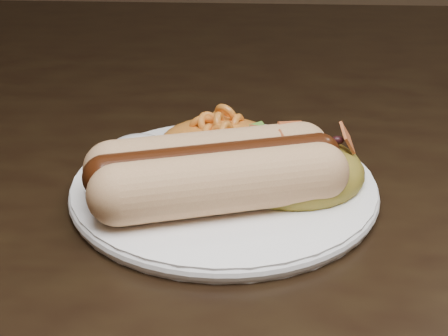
{
  "coord_description": "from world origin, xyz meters",
  "views": [
    {
      "loc": [
        -0.09,
        -0.56,
        0.99
      ],
      "look_at": [
        -0.11,
        -0.13,
        0.77
      ],
      "focal_mm": 55.0,
      "sensor_mm": 36.0,
      "label": 1
    }
  ],
  "objects": [
    {
      "name": "table",
      "position": [
        0.0,
        0.0,
        0.66
      ],
      "size": [
        1.6,
        0.9,
        0.75
      ],
      "color": "black",
      "rests_on": "floor"
    },
    {
      "name": "plate",
      "position": [
        -0.11,
        -0.13,
        0.76
      ],
      "size": [
        0.22,
        0.22,
        0.01
      ],
      "primitive_type": "cylinder",
      "rotation": [
        0.0,
        0.0,
        -0.01
      ],
      "color": "white",
      "rests_on": "table"
    },
    {
      "name": "hotdog",
      "position": [
        -0.12,
        -0.15,
        0.78
      ],
      "size": [
        0.15,
        0.11,
        0.04
      ],
      "rotation": [
        0.0,
        0.0,
        0.29
      ],
      "color": "#E2BB85",
      "rests_on": "plate"
    },
    {
      "name": "mac_and_cheese",
      "position": [
        -0.12,
        -0.08,
        0.78
      ],
      "size": [
        0.11,
        0.1,
        0.04
      ],
      "primitive_type": "ellipsoid",
      "rotation": [
        0.0,
        0.0,
        0.19
      ],
      "color": "#FFA341",
      "rests_on": "plate"
    },
    {
      "name": "sour_cream",
      "position": [
        -0.17,
        -0.11,
        0.78
      ],
      "size": [
        0.07,
        0.07,
        0.03
      ],
      "primitive_type": "ellipsoid",
      "rotation": [
        0.0,
        0.0,
        -0.43
      ],
      "color": "white",
      "rests_on": "plate"
    },
    {
      "name": "taco_salad",
      "position": [
        -0.06,
        -0.12,
        0.78
      ],
      "size": [
        0.1,
        0.1,
        0.05
      ],
      "rotation": [
        0.0,
        0.0,
        -0.21
      ],
      "color": "#C27422",
      "rests_on": "plate"
    },
    {
      "name": "fork",
      "position": [
        -0.11,
        -0.16,
        0.75
      ],
      "size": [
        0.06,
        0.14,
        0.0
      ],
      "primitive_type": "cube",
      "rotation": [
        0.0,
        0.0,
        -0.34
      ],
      "color": "white",
      "rests_on": "table"
    }
  ]
}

